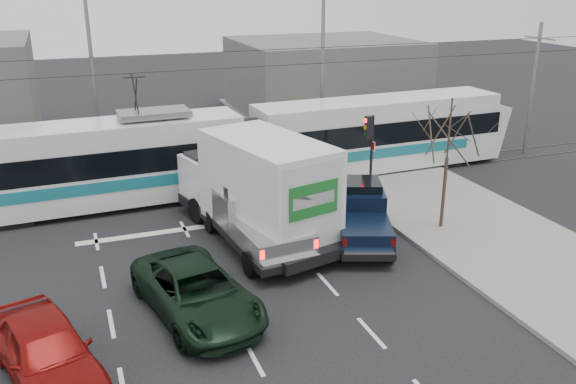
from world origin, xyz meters
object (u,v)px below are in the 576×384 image
object	(u,v)px
street_lamp_near	(319,59)
box_truck	(258,189)
navy_pickup	(360,213)
red_car	(47,351)
street_lamp_far	(88,65)
tram	(246,147)
bare_tree	(449,135)
green_car	(197,292)
traffic_signal	(370,139)
silver_pickup	(250,214)

from	to	relation	value
street_lamp_near	box_truck	bearing A→B (deg)	-123.86
navy_pickup	red_car	distance (m)	11.92
box_truck	red_car	bearing A→B (deg)	-153.64
street_lamp_far	tram	xyz separation A→B (m)	(6.20, -6.12, -3.20)
bare_tree	green_car	bearing A→B (deg)	-164.31
traffic_signal	red_car	distance (m)	15.75
street_lamp_near	street_lamp_far	xyz separation A→B (m)	(-11.50, 2.00, 0.00)
green_car	box_truck	bearing A→B (deg)	42.74
bare_tree	red_car	distance (m)	15.23
box_truck	green_car	bearing A→B (deg)	-140.07
bare_tree	green_car	world-z (taller)	bare_tree
green_car	traffic_signal	bearing A→B (deg)	25.91
navy_pickup	green_car	xyz separation A→B (m)	(-6.84, -3.18, -0.28)
traffic_signal	silver_pickup	world-z (taller)	traffic_signal
bare_tree	red_car	size ratio (longest dim) A/B	1.07
street_lamp_far	silver_pickup	size ratio (longest dim) A/B	1.39
silver_pickup	box_truck	bearing A→B (deg)	33.26
street_lamp_near	street_lamp_far	size ratio (longest dim) A/B	1.00
street_lamp_far	navy_pickup	xyz separation A→B (m)	(8.45, -13.18, -4.09)
green_car	red_car	distance (m)	4.38
tram	green_car	world-z (taller)	tram
tram	navy_pickup	xyz separation A→B (m)	(2.25, -7.06, -0.88)
box_truck	navy_pickup	xyz separation A→B (m)	(3.51, -1.40, -0.94)
street_lamp_near	box_truck	world-z (taller)	street_lamp_near
navy_pickup	box_truck	bearing A→B (deg)	178.71
street_lamp_near	green_car	distance (m)	17.98
bare_tree	green_car	size ratio (longest dim) A/B	0.94
red_car	green_car	bearing A→B (deg)	6.50
green_car	red_car	size ratio (longest dim) A/B	1.14
street_lamp_near	navy_pickup	distance (m)	12.29
bare_tree	traffic_signal	xyz separation A→B (m)	(-1.13, 4.00, -1.05)
bare_tree	tram	size ratio (longest dim) A/B	0.19
box_truck	red_car	size ratio (longest dim) A/B	1.79
silver_pickup	navy_pickup	world-z (taller)	silver_pickup
traffic_signal	street_lamp_far	xyz separation A→B (m)	(-10.66, 9.50, 2.37)
street_lamp_far	box_truck	distance (m)	13.15
street_lamp_near	green_car	xyz separation A→B (m)	(-9.89, -14.36, -4.37)
traffic_signal	box_truck	xyz separation A→B (m)	(-5.72, -2.27, -0.78)
red_car	bare_tree	bearing A→B (deg)	1.52
street_lamp_near	silver_pickup	distance (m)	12.91
silver_pickup	green_car	size ratio (longest dim) A/B	1.21
navy_pickup	green_car	size ratio (longest dim) A/B	0.98
navy_pickup	traffic_signal	bearing A→B (deg)	79.53
bare_tree	red_car	world-z (taller)	bare_tree
box_truck	navy_pickup	bearing A→B (deg)	-35.85
street_lamp_near	box_truck	xyz separation A→B (m)	(-6.56, -9.78, -3.15)
tram	navy_pickup	distance (m)	7.47
street_lamp_near	red_car	xyz separation A→B (m)	(-13.93, -16.05, -4.31)
street_lamp_near	red_car	distance (m)	21.69
street_lamp_far	green_car	distance (m)	17.01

